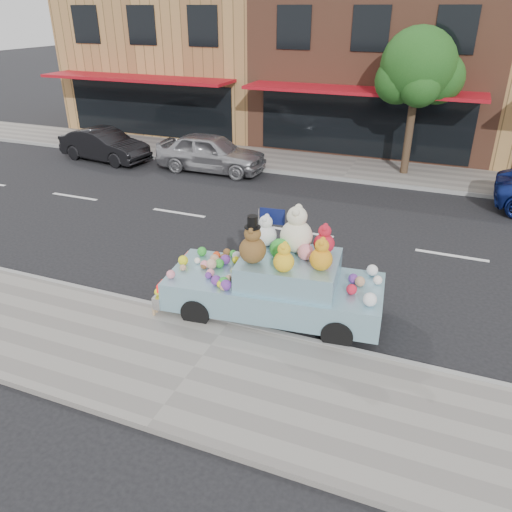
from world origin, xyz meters
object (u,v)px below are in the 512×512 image
at_px(street_tree, 418,72).
at_px(art_car, 276,280).
at_px(car_silver, 211,153).
at_px(car_dark, 104,145).

relative_size(street_tree, art_car, 1.12).
bearing_deg(art_car, car_silver, 117.31).
xyz_separation_m(street_tree, car_silver, (-7.05, -2.19, -2.97)).
height_order(car_silver, art_car, art_car).
bearing_deg(street_tree, car_dark, -168.13).
distance_m(car_dark, art_car, 13.36).
height_order(street_tree, car_dark, street_tree).
height_order(street_tree, car_silver, street_tree).
height_order(street_tree, art_car, street_tree).
bearing_deg(car_silver, car_dark, 92.93).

